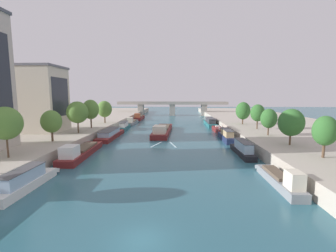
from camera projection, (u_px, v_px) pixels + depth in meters
name	position (u px, v px, depth m)	size (l,w,h in m)	color
ground_plane	(142.00, 240.00, 17.63)	(400.00, 400.00, 0.00)	#2D6070
quay_left	(58.00, 126.00, 73.32)	(36.00, 170.00, 2.17)	#B7AD9E
quay_right	(284.00, 127.00, 70.63)	(36.00, 170.00, 2.17)	#B7AD9E
barge_midriver	(162.00, 130.00, 66.19)	(4.91, 23.96, 3.10)	maroon
wake_behind_barge	(165.00, 144.00, 51.52)	(5.60, 5.98, 0.03)	#A0CCD6
moored_boat_left_midway	(26.00, 181.00, 26.97)	(2.14, 10.75, 2.50)	silver
moored_boat_left_end	(81.00, 152.00, 41.45)	(3.66, 16.17, 2.90)	maroon
moored_boat_left_downstream	(110.00, 134.00, 59.34)	(3.34, 16.55, 2.26)	maroon
moored_boat_left_gap_after	(124.00, 126.00, 74.34)	(2.37, 11.45, 2.43)	#23666B
moored_boat_left_second	(132.00, 122.00, 87.38)	(2.56, 12.59, 2.81)	gray
moored_boat_left_near	(139.00, 117.00, 104.37)	(3.28, 15.50, 3.02)	maroon
moored_boat_right_end	(281.00, 179.00, 27.94)	(2.02, 11.26, 2.83)	gray
moored_boat_right_far	(243.00, 149.00, 42.53)	(2.11, 11.24, 2.64)	black
moored_boat_right_midway	(226.00, 136.00, 55.85)	(2.14, 11.69, 2.76)	#1E284C
moored_boat_right_lone	(219.00, 130.00, 68.16)	(2.50, 11.39, 2.43)	maroon
moored_boat_right_upstream	(210.00, 122.00, 84.10)	(2.93, 16.81, 2.72)	#23666B
tree_left_midway	(5.00, 123.00, 32.03)	(4.31, 4.31, 7.01)	brown
tree_left_distant	(51.00, 122.00, 43.53)	(3.72, 3.72, 5.79)	brown
tree_left_past_mid	(77.00, 112.00, 53.13)	(4.72, 4.72, 7.13)	brown
tree_left_far	(91.00, 109.00, 61.28)	(4.20, 4.20, 7.36)	brown
tree_left_end_of_row	(105.00, 109.00, 72.28)	(4.44, 4.44, 6.77)	brown
tree_right_midway	(325.00, 131.00, 32.14)	(3.21, 3.21, 5.78)	brown
tree_right_far	(291.00, 123.00, 40.37)	(4.25, 4.25, 6.23)	brown
tree_right_past_mid	(269.00, 119.00, 50.19)	(3.40, 3.40, 5.66)	brown
tree_right_nearest	(258.00, 113.00, 59.31)	(3.50, 3.50, 6.24)	brown
tree_right_third	(243.00, 111.00, 69.22)	(4.15, 4.15, 6.51)	brown
building_left_corner	(28.00, 99.00, 55.28)	(16.12, 9.82, 15.21)	beige
bridge_far	(172.00, 107.00, 123.09)	(56.96, 4.40, 7.29)	#9E998E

